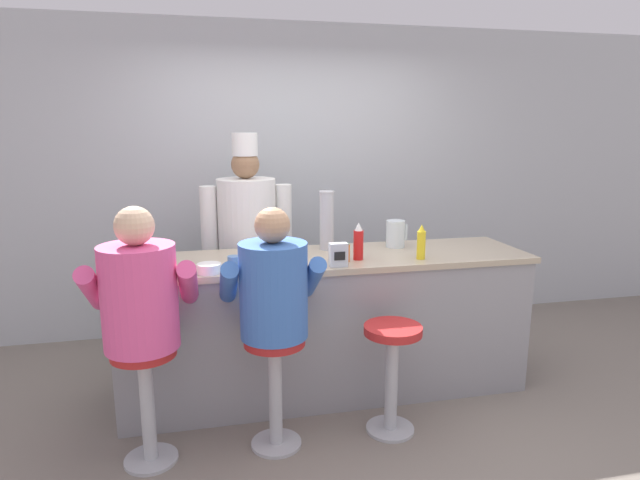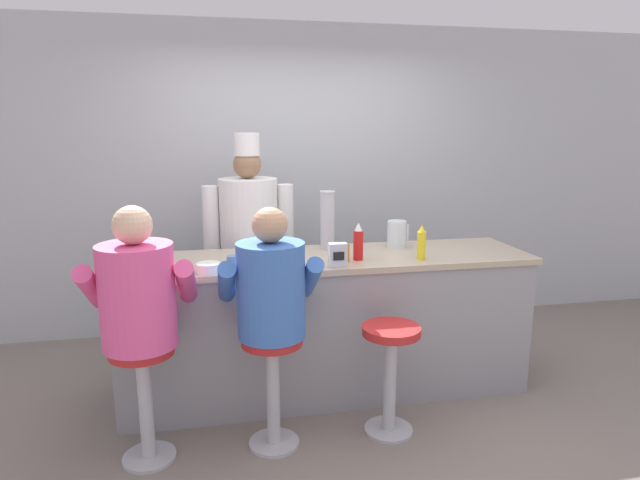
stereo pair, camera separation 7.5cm
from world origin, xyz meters
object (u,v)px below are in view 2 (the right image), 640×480
breakfast_plate (284,256)px  empty_stool_round (390,362)px  cup_stack_steel (327,220)px  diner_seated_blue (271,298)px  mustard_bottle_yellow (421,243)px  napkin_dispenser_chrome (338,255)px  diner_seated_pink (139,303)px  hot_sauce_bottle_orange (347,253)px  coffee_mug_blue (234,262)px  cereal_bowl (208,268)px  water_pitcher_clear (397,234)px  ketchup_bottle_red (358,243)px  coffee_mug_tan (128,261)px  cook_in_whites_near (249,238)px

breakfast_plate → empty_stool_round: (0.55, -0.60, -0.53)m
cup_stack_steel → diner_seated_blue: bearing=-122.4°
mustard_bottle_yellow → empty_stool_round: bearing=-129.8°
mustard_bottle_yellow → napkin_dispenser_chrome: size_ratio=1.55×
napkin_dispenser_chrome → diner_seated_pink: size_ratio=0.10×
hot_sauce_bottle_orange → breakfast_plate: hot_sauce_bottle_orange is taller
coffee_mug_blue → diner_seated_blue: (0.18, -0.39, -0.12)m
breakfast_plate → diner_seated_pink: size_ratio=0.16×
breakfast_plate → napkin_dispenser_chrome: size_ratio=1.54×
coffee_mug_blue → empty_stool_round: coffee_mug_blue is taller
cereal_bowl → diner_seated_blue: (0.34, -0.31, -0.11)m
breakfast_plate → water_pitcher_clear: bearing=11.4°
ketchup_bottle_red → coffee_mug_tan: 1.44m
water_pitcher_clear → coffee_mug_tan: 1.83m
cup_stack_steel → diner_seated_pink: bearing=-147.1°
coffee_mug_tan → diner_seated_blue: diner_seated_blue is taller
coffee_mug_tan → cook_in_whites_near: cook_in_whites_near is taller
mustard_bottle_yellow → napkin_dispenser_chrome: 0.58m
cup_stack_steel → empty_stool_round: cup_stack_steel is taller
coffee_mug_blue → hot_sauce_bottle_orange: bearing=1.2°
ketchup_bottle_red → coffee_mug_blue: 0.81m
cook_in_whites_near → ketchup_bottle_red: bearing=-50.2°
hot_sauce_bottle_orange → napkin_dispenser_chrome: 0.14m
cup_stack_steel → napkin_dispenser_chrome: 0.50m
hot_sauce_bottle_orange → cereal_bowl: size_ratio=0.83×
ketchup_bottle_red → water_pitcher_clear: 0.48m
mustard_bottle_yellow → hot_sauce_bottle_orange: bearing=175.0°
coffee_mug_tan → diner_seated_pink: 0.52m
water_pitcher_clear → empty_stool_round: (-0.29, -0.77, -0.61)m
water_pitcher_clear → cereal_bowl: size_ratio=1.34×
empty_stool_round → coffee_mug_tan: bearing=161.0°
breakfast_plate → cup_stack_steel: cup_stack_steel is taller
breakfast_plate → diner_seated_pink: 1.03m
diner_seated_pink → water_pitcher_clear: bearing=23.6°
diner_seated_pink → diner_seated_blue: diner_seated_pink is taller
water_pitcher_clear → cup_stack_steel: 0.52m
cup_stack_steel → diner_seated_pink: (-1.19, -0.77, -0.28)m
cereal_bowl → coffee_mug_tan: size_ratio=1.09×
ketchup_bottle_red → diner_seated_blue: (-0.62, -0.44, -0.20)m
ketchup_bottle_red → coffee_mug_tan: size_ratio=1.85×
ketchup_bottle_red → breakfast_plate: 0.50m
ketchup_bottle_red → cup_stack_steel: cup_stack_steel is taller
cereal_bowl → cup_stack_steel: size_ratio=0.35×
coffee_mug_tan → cook_in_whites_near: 1.08m
cereal_bowl → diner_seated_pink: (-0.36, -0.31, -0.10)m
empty_stool_round → ketchup_bottle_red: bearing=99.4°
mustard_bottle_yellow → cup_stack_steel: 0.69m
napkin_dispenser_chrome → cook_in_whites_near: 1.05m
water_pitcher_clear → empty_stool_round: bearing=-110.7°
coffee_mug_tan → diner_seated_blue: 0.96m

